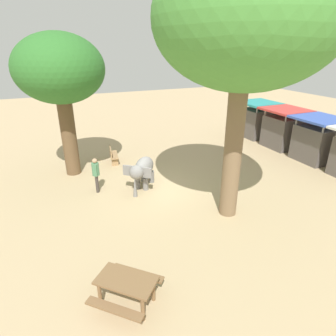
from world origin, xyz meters
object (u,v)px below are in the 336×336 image
(person_handler, at_px, (96,172))
(picnic_table_near, at_px, (126,285))
(market_stall_teal, at_px, (256,121))
(market_stall_blue, at_px, (316,142))
(shade_tree_main, at_px, (60,71))
(market_stall_red, at_px, (283,130))
(shade_tree_secondary, at_px, (245,20))
(elephant, at_px, (143,170))
(wooden_bench, at_px, (113,155))

(person_handler, relative_size, picnic_table_near, 0.77)
(market_stall_teal, height_order, market_stall_blue, same)
(person_handler, bearing_deg, shade_tree_main, 113.11)
(picnic_table_near, xyz_separation_m, market_stall_red, (-8.08, 12.72, 0.55))
(shade_tree_secondary, bearing_deg, person_handler, -131.37)
(shade_tree_secondary, height_order, picnic_table_near, shade_tree_secondary)
(market_stall_red, bearing_deg, market_stall_teal, 180.00)
(picnic_table_near, height_order, market_stall_red, market_stall_red)
(elephant, xyz_separation_m, market_stall_red, (-1.94, 10.20, 0.25))
(picnic_table_near, bearing_deg, market_stall_red, -103.40)
(elephant, relative_size, shade_tree_secondary, 0.21)
(picnic_table_near, bearing_deg, shade_tree_main, -44.01)
(shade_tree_secondary, bearing_deg, wooden_bench, -157.68)
(elephant, distance_m, picnic_table_near, 6.64)
(market_stall_red, bearing_deg, shade_tree_secondary, -55.29)
(elephant, relative_size, market_stall_red, 0.76)
(wooden_bench, relative_size, market_stall_blue, 0.57)
(elephant, xyz_separation_m, market_stall_blue, (0.66, 10.20, 0.25))
(elephant, relative_size, market_stall_teal, 0.76)
(picnic_table_near, xyz_separation_m, market_stall_blue, (-5.48, 12.72, 0.55))
(market_stall_teal, bearing_deg, shade_tree_secondary, -44.29)
(elephant, bearing_deg, picnic_table_near, 17.73)
(elephant, distance_m, shade_tree_secondary, 7.34)
(market_stall_blue, bearing_deg, shade_tree_main, -105.74)
(person_handler, distance_m, shade_tree_main, 4.95)
(wooden_bench, bearing_deg, market_stall_red, 89.98)
(person_handler, xyz_separation_m, shade_tree_main, (-2.58, -0.75, 4.15))
(picnic_table_near, bearing_deg, shade_tree_secondary, -107.33)
(market_stall_blue, bearing_deg, picnic_table_near, -66.70)
(market_stall_teal, bearing_deg, picnic_table_near, -49.99)
(elephant, relative_size, shade_tree_main, 0.28)
(elephant, bearing_deg, shade_tree_main, -96.87)
(shade_tree_main, height_order, wooden_bench, shade_tree_main)
(person_handler, distance_m, picnic_table_near, 6.58)
(person_handler, height_order, wooden_bench, person_handler)
(elephant, height_order, market_stall_blue, market_stall_blue)
(picnic_table_near, distance_m, market_stall_red, 15.08)
(person_handler, bearing_deg, market_stall_teal, 25.41)
(shade_tree_main, distance_m, market_stall_blue, 14.08)
(person_handler, xyz_separation_m, shade_tree_secondary, (3.90, 4.43, 5.96))
(shade_tree_main, xyz_separation_m, market_stall_blue, (3.67, 13.01, -3.96))
(elephant, distance_m, shade_tree_main, 5.88)
(shade_tree_secondary, distance_m, market_stall_red, 11.13)
(picnic_table_near, xyz_separation_m, market_stall_teal, (-10.68, 12.72, 0.55))
(shade_tree_main, xyz_separation_m, market_stall_red, (1.07, 13.01, -3.96))
(market_stall_blue, bearing_deg, elephant, -93.70)
(person_handler, relative_size, market_stall_teal, 0.64)
(picnic_table_near, bearing_deg, wooden_bench, -57.18)
(elephant, distance_m, market_stall_teal, 11.17)
(shade_tree_secondary, height_order, wooden_bench, shade_tree_secondary)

